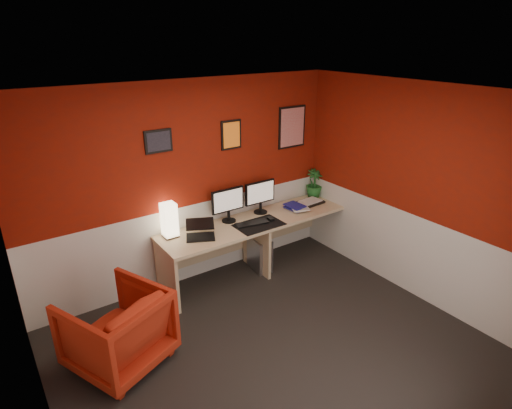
% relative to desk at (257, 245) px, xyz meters
% --- Properties ---
extents(ground, '(4.00, 3.50, 0.01)m').
position_rel_desk_xyz_m(ground, '(-0.75, -1.41, -0.36)').
color(ground, black).
rests_on(ground, ground).
extents(ceiling, '(4.00, 3.50, 0.01)m').
position_rel_desk_xyz_m(ceiling, '(-0.75, -1.41, 2.13)').
color(ceiling, white).
rests_on(ceiling, ground).
extents(wall_back, '(4.00, 0.01, 2.50)m').
position_rel_desk_xyz_m(wall_back, '(-0.75, 0.34, 0.89)').
color(wall_back, maroon).
rests_on(wall_back, ground).
extents(wall_front, '(4.00, 0.01, 2.50)m').
position_rel_desk_xyz_m(wall_front, '(-0.75, -3.16, 0.89)').
color(wall_front, maroon).
rests_on(wall_front, ground).
extents(wall_left, '(0.01, 3.50, 2.50)m').
position_rel_desk_xyz_m(wall_left, '(-2.75, -1.41, 0.89)').
color(wall_left, maroon).
rests_on(wall_left, ground).
extents(wall_right, '(0.01, 3.50, 2.50)m').
position_rel_desk_xyz_m(wall_right, '(1.25, -1.41, 0.89)').
color(wall_right, maroon).
rests_on(wall_right, ground).
extents(wainscot_back, '(4.00, 0.01, 1.00)m').
position_rel_desk_xyz_m(wainscot_back, '(-0.75, 0.34, 0.14)').
color(wainscot_back, silver).
rests_on(wainscot_back, ground).
extents(wainscot_left, '(0.01, 3.50, 1.00)m').
position_rel_desk_xyz_m(wainscot_left, '(-2.74, -1.41, 0.14)').
color(wainscot_left, silver).
rests_on(wainscot_left, ground).
extents(wainscot_right, '(0.01, 3.50, 1.00)m').
position_rel_desk_xyz_m(wainscot_right, '(1.25, -1.41, 0.14)').
color(wainscot_right, silver).
rests_on(wainscot_right, ground).
extents(desk, '(2.60, 0.65, 0.73)m').
position_rel_desk_xyz_m(desk, '(0.00, 0.00, 0.00)').
color(desk, '#D0AE85').
rests_on(desk, ground).
extents(shoji_lamp, '(0.16, 0.16, 0.40)m').
position_rel_desk_xyz_m(shoji_lamp, '(-1.10, 0.20, 0.56)').
color(shoji_lamp, '#FFE5B2').
rests_on(shoji_lamp, desk).
extents(laptop, '(0.40, 0.35, 0.22)m').
position_rel_desk_xyz_m(laptop, '(-0.83, -0.03, 0.47)').
color(laptop, black).
rests_on(laptop, desk).
extents(monitor_left, '(0.45, 0.06, 0.58)m').
position_rel_desk_xyz_m(monitor_left, '(-0.31, 0.18, 0.66)').
color(monitor_left, black).
rests_on(monitor_left, desk).
extents(monitor_right, '(0.45, 0.06, 0.58)m').
position_rel_desk_xyz_m(monitor_right, '(0.19, 0.18, 0.66)').
color(monitor_right, black).
rests_on(monitor_right, desk).
extents(desk_mat, '(0.60, 0.38, 0.01)m').
position_rel_desk_xyz_m(desk_mat, '(-0.06, -0.13, 0.37)').
color(desk_mat, black).
rests_on(desk_mat, desk).
extents(keyboard, '(0.44, 0.21, 0.02)m').
position_rel_desk_xyz_m(keyboard, '(-0.12, -0.07, 0.38)').
color(keyboard, black).
rests_on(keyboard, desk_mat).
extents(mouse, '(0.07, 0.11, 0.03)m').
position_rel_desk_xyz_m(mouse, '(0.15, -0.10, 0.39)').
color(mouse, black).
rests_on(mouse, desk_mat).
extents(book_bottom, '(0.23, 0.29, 0.03)m').
position_rel_desk_xyz_m(book_bottom, '(0.54, -0.00, 0.38)').
color(book_bottom, navy).
rests_on(book_bottom, desk).
extents(book_middle, '(0.33, 0.38, 0.02)m').
position_rel_desk_xyz_m(book_middle, '(0.56, 0.00, 0.40)').
color(book_middle, silver).
rests_on(book_middle, book_bottom).
extents(book_top, '(0.22, 0.28, 0.03)m').
position_rel_desk_xyz_m(book_top, '(0.52, -0.02, 0.43)').
color(book_top, navy).
rests_on(book_top, book_middle).
extents(zen_tray, '(0.37, 0.27, 0.03)m').
position_rel_desk_xyz_m(zen_tray, '(0.95, 0.04, 0.38)').
color(zen_tray, black).
rests_on(zen_tray, desk).
extents(potted_plant, '(0.26, 0.26, 0.42)m').
position_rel_desk_xyz_m(potted_plant, '(1.16, 0.21, 0.57)').
color(potted_plant, '#19591E').
rests_on(potted_plant, desk).
extents(pc_tower, '(0.25, 0.47, 0.45)m').
position_rel_desk_xyz_m(pc_tower, '(0.06, 0.05, -0.14)').
color(pc_tower, '#99999E').
rests_on(pc_tower, ground).
extents(armchair, '(1.07, 1.09, 0.76)m').
position_rel_desk_xyz_m(armchair, '(-2.06, -0.66, 0.02)').
color(armchair, '#A4230F').
rests_on(armchair, ground).
extents(art_left, '(0.32, 0.02, 0.26)m').
position_rel_desk_xyz_m(art_left, '(-1.10, 0.33, 1.49)').
color(art_left, black).
rests_on(art_left, wall_back).
extents(art_center, '(0.28, 0.02, 0.36)m').
position_rel_desk_xyz_m(art_center, '(-0.15, 0.33, 1.44)').
color(art_center, orange).
rests_on(art_center, wall_back).
extents(art_right, '(0.44, 0.02, 0.56)m').
position_rel_desk_xyz_m(art_right, '(0.81, 0.33, 1.42)').
color(art_right, red).
rests_on(art_right, wall_back).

